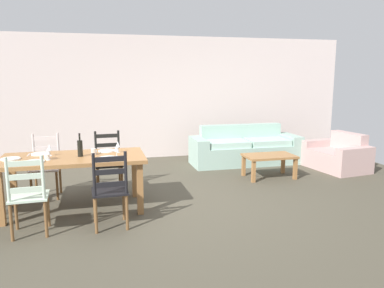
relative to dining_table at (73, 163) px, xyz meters
name	(u,v)px	position (x,y,z in m)	size (l,w,h in m)	color
ground_plane	(169,204)	(1.30, -0.06, -0.67)	(9.60, 9.60, 0.02)	#474234
wall_far	(141,98)	(1.30, 3.24, 0.69)	(9.60, 0.16, 2.70)	beige
dining_table	(73,163)	(0.00, 0.00, 0.00)	(1.90, 0.96, 0.75)	#976639
dining_chair_near_left	(28,196)	(-0.46, -0.77, -0.19)	(0.44, 0.42, 0.96)	silver
dining_chair_near_right	(110,190)	(0.45, -0.78, -0.19)	(0.44, 0.42, 0.96)	black
dining_chair_far_left	(46,166)	(-0.46, 0.73, -0.19)	(0.44, 0.42, 0.96)	beige
dining_chair_far_right	(108,162)	(0.48, 0.77, -0.19)	(0.44, 0.42, 0.96)	black
dinner_plate_near_left	(34,162)	(-0.45, -0.25, 0.10)	(0.24, 0.24, 0.02)	white
fork_near_left	(22,163)	(-0.60, -0.25, 0.09)	(0.02, 0.17, 0.01)	silver
dinner_plate_near_right	(108,158)	(0.45, -0.25, 0.10)	(0.24, 0.24, 0.02)	white
fork_near_right	(96,159)	(0.30, -0.25, 0.09)	(0.02, 0.17, 0.01)	silver
dinner_plate_far_left	(40,154)	(-0.45, 0.25, 0.10)	(0.24, 0.24, 0.02)	white
fork_far_left	(29,155)	(-0.60, 0.25, 0.09)	(0.02, 0.17, 0.01)	silver
dinner_plate_far_right	(107,151)	(0.45, 0.25, 0.10)	(0.24, 0.24, 0.02)	white
fork_far_right	(96,152)	(0.30, 0.25, 0.09)	(0.02, 0.17, 0.01)	silver
dinner_plate_head_west	(10,159)	(-0.78, 0.00, 0.10)	(0.24, 0.24, 0.02)	white
wine_bottle	(80,148)	(0.10, -0.02, 0.20)	(0.07, 0.07, 0.32)	black
wine_glass_near_left	(48,152)	(-0.30, -0.16, 0.20)	(0.06, 0.06, 0.16)	white
wine_glass_near_right	(117,149)	(0.57, -0.15, 0.20)	(0.06, 0.06, 0.16)	white
wine_glass_far_left	(50,148)	(-0.31, 0.12, 0.20)	(0.06, 0.06, 0.16)	white
wine_glass_far_right	(118,145)	(0.60, 0.14, 0.20)	(0.06, 0.06, 0.16)	white
coffee_cup_primary	(94,152)	(0.27, 0.03, 0.13)	(0.07, 0.07, 0.09)	beige
coffee_cup_secondary	(47,156)	(-0.32, -0.09, 0.13)	(0.07, 0.07, 0.09)	beige
couch	(244,149)	(3.33, 2.12, -0.37)	(2.28, 0.80, 0.80)	#94B5A7
coffee_table	(269,158)	(3.32, 0.91, -0.31)	(0.90, 0.56, 0.42)	#976639
armchair_upholstered	(339,157)	(4.95, 1.17, -0.41)	(0.95, 1.26, 0.72)	#BC9893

